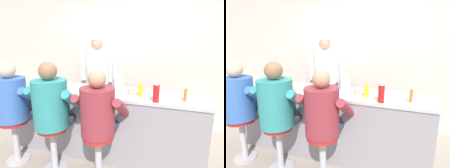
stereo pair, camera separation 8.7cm
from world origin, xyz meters
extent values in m
plane|color=#9E9384|center=(0.00, 0.00, 0.00)|extent=(20.00, 20.00, 0.00)
cube|color=beige|center=(0.00, 1.64, 1.35)|extent=(10.00, 0.06, 2.70)
cube|color=gray|center=(0.00, 0.33, 0.47)|extent=(2.74, 0.63, 0.94)
cube|color=#BCBCC1|center=(0.00, 0.33, 0.96)|extent=(2.80, 0.65, 0.04)
cylinder|color=red|center=(0.75, 0.07, 1.08)|extent=(0.07, 0.07, 0.21)
cone|color=white|center=(0.75, 0.07, 1.22)|extent=(0.06, 0.06, 0.06)
cylinder|color=yellow|center=(0.54, 0.23, 1.06)|extent=(0.06, 0.06, 0.15)
cone|color=yellow|center=(0.54, 0.23, 1.16)|extent=(0.05, 0.05, 0.05)
cylinder|color=orange|center=(1.08, 0.21, 1.05)|extent=(0.04, 0.04, 0.14)
cylinder|color=#287F2D|center=(1.08, 0.21, 1.13)|extent=(0.02, 0.02, 0.01)
cylinder|color=silver|center=(0.17, 0.43, 1.09)|extent=(0.13, 0.13, 0.23)
cube|color=silver|center=(0.24, 0.43, 1.11)|extent=(0.02, 0.02, 0.14)
cylinder|color=white|center=(-0.50, 0.13, 0.99)|extent=(0.28, 0.28, 0.02)
ellipsoid|color=#E0BC60|center=(-0.50, 0.13, 1.01)|extent=(0.12, 0.10, 0.03)
cylinder|color=#B24C47|center=(-0.01, 0.37, 1.00)|extent=(0.14, 0.14, 0.05)
cylinder|color=beige|center=(0.40, 0.26, 1.02)|extent=(0.08, 0.08, 0.09)
torus|color=beige|center=(0.46, 0.26, 1.03)|extent=(0.06, 0.01, 0.06)
cylinder|color=#B7BABF|center=(0.07, 0.56, 1.17)|extent=(0.09, 0.09, 0.39)
cylinder|color=silver|center=(0.07, 0.56, 1.37)|extent=(0.09, 0.09, 0.01)
cylinder|color=#B2B5BA|center=(-1.12, -0.27, 0.01)|extent=(0.31, 0.31, 0.02)
cylinder|color=#B2B5BA|center=(-1.12, -0.27, 0.31)|extent=(0.08, 0.08, 0.59)
cylinder|color=red|center=(-1.12, -0.27, 0.60)|extent=(0.37, 0.37, 0.05)
cylinder|color=#33384C|center=(-1.22, -0.07, 0.64)|extent=(0.15, 0.41, 0.15)
cylinder|color=#33384C|center=(-1.02, -0.07, 0.64)|extent=(0.15, 0.41, 0.15)
cylinder|color=#3866B7|center=(-1.12, -0.27, 0.92)|extent=(0.41, 0.41, 0.58)
cylinder|color=#3866B7|center=(-1.38, -0.16, 0.95)|extent=(0.11, 0.44, 0.36)
cylinder|color=#3866B7|center=(-0.86, -0.16, 0.95)|extent=(0.11, 0.44, 0.36)
sphere|color=#DBB28E|center=(-1.12, -0.27, 1.32)|extent=(0.21, 0.21, 0.21)
cylinder|color=#B2B5BA|center=(-0.49, -0.27, 0.01)|extent=(0.31, 0.31, 0.02)
cylinder|color=#B2B5BA|center=(-0.49, -0.27, 0.31)|extent=(0.08, 0.08, 0.59)
cylinder|color=red|center=(-0.49, -0.27, 0.60)|extent=(0.37, 0.37, 0.05)
cylinder|color=#33384C|center=(-0.59, -0.06, 0.64)|extent=(0.16, 0.42, 0.16)
cylinder|color=#33384C|center=(-0.38, -0.06, 0.64)|extent=(0.16, 0.42, 0.16)
cylinder|color=teal|center=(-0.49, -0.27, 0.93)|extent=(0.42, 0.42, 0.60)
cylinder|color=teal|center=(-0.76, -0.15, 0.96)|extent=(0.11, 0.46, 0.37)
cylinder|color=teal|center=(-0.22, -0.15, 0.96)|extent=(0.11, 0.46, 0.37)
sphere|color=#8C6647|center=(-0.49, -0.27, 1.34)|extent=(0.22, 0.22, 0.22)
cylinder|color=#B2B5BA|center=(0.14, -0.27, 0.31)|extent=(0.08, 0.08, 0.59)
cylinder|color=red|center=(0.14, -0.27, 0.60)|extent=(0.37, 0.37, 0.05)
cylinder|color=#33384C|center=(0.04, -0.08, 0.64)|extent=(0.15, 0.39, 0.15)
cylinder|color=#33384C|center=(0.24, -0.08, 0.64)|extent=(0.15, 0.39, 0.15)
cylinder|color=maroon|center=(0.14, -0.27, 0.91)|extent=(0.39, 0.39, 0.56)
cylinder|color=maroon|center=(-0.11, -0.16, 0.93)|extent=(0.10, 0.42, 0.34)
cylinder|color=maroon|center=(0.39, -0.16, 0.93)|extent=(0.10, 0.42, 0.34)
sphere|color=tan|center=(0.14, -0.27, 1.29)|extent=(0.20, 0.20, 0.20)
cube|color=#232328|center=(-0.50, 1.25, 0.43)|extent=(0.36, 0.20, 0.86)
cube|color=white|center=(-0.50, 1.19, 0.60)|extent=(0.32, 0.02, 0.52)
cylinder|color=white|center=(-0.50, 1.25, 1.19)|extent=(0.47, 0.47, 0.65)
sphere|color=tan|center=(-0.50, 1.25, 1.62)|extent=(0.22, 0.22, 0.22)
cylinder|color=white|center=(-0.50, 1.25, 1.78)|extent=(0.20, 0.20, 0.18)
cylinder|color=white|center=(-0.80, 1.25, 1.19)|extent=(0.13, 0.13, 0.55)
cylinder|color=white|center=(-0.20, 1.25, 1.19)|extent=(0.13, 0.13, 0.55)
camera|label=1|loc=(0.93, -2.10, 1.70)|focal=30.00mm
camera|label=2|loc=(1.01, -2.07, 1.70)|focal=30.00mm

